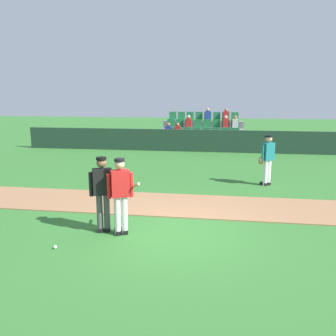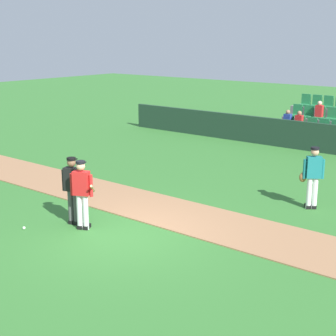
{
  "view_description": "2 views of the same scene",
  "coord_description": "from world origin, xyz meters",
  "px_view_note": "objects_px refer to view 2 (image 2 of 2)",
  "views": [
    {
      "loc": [
        1.15,
        -7.65,
        3.13
      ],
      "look_at": [
        -0.33,
        2.09,
        1.07
      ],
      "focal_mm": 37.84,
      "sensor_mm": 36.0,
      "label": 1
    },
    {
      "loc": [
        8.15,
        -8.35,
        4.68
      ],
      "look_at": [
        -0.33,
        2.2,
        1.19
      ],
      "focal_mm": 54.62,
      "sensor_mm": 36.0,
      "label": 2
    }
  ],
  "objects_px": {
    "baseball": "(24,228)",
    "batter_red_jersey": "(82,192)",
    "runner_teal_jersey": "(313,175)",
    "umpire_home_plate": "(73,187)"
  },
  "relations": [
    {
      "from": "umpire_home_plate",
      "to": "baseball",
      "type": "height_order",
      "value": "umpire_home_plate"
    },
    {
      "from": "runner_teal_jersey",
      "to": "baseball",
      "type": "height_order",
      "value": "runner_teal_jersey"
    },
    {
      "from": "umpire_home_plate",
      "to": "batter_red_jersey",
      "type": "bearing_deg",
      "value": -13.11
    },
    {
      "from": "batter_red_jersey",
      "to": "baseball",
      "type": "bearing_deg",
      "value": -140.28
    },
    {
      "from": "runner_teal_jersey",
      "to": "baseball",
      "type": "relative_size",
      "value": 23.78
    },
    {
      "from": "batter_red_jersey",
      "to": "runner_teal_jersey",
      "type": "height_order",
      "value": "same"
    },
    {
      "from": "batter_red_jersey",
      "to": "runner_teal_jersey",
      "type": "relative_size",
      "value": 1.0
    },
    {
      "from": "baseball",
      "to": "batter_red_jersey",
      "type": "bearing_deg",
      "value": 39.72
    },
    {
      "from": "runner_teal_jersey",
      "to": "baseball",
      "type": "distance_m",
      "value": 7.82
    },
    {
      "from": "runner_teal_jersey",
      "to": "umpire_home_plate",
      "type": "bearing_deg",
      "value": -130.51
    }
  ]
}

